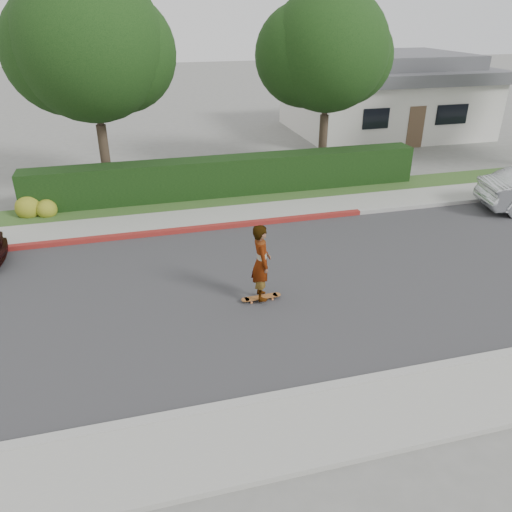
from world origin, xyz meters
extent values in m
plane|color=slate|center=(0.00, 0.00, 0.00)|extent=(120.00, 120.00, 0.00)
cube|color=#2D2D30|center=(0.00, 0.00, 0.01)|extent=(60.00, 8.00, 0.01)
cube|color=#9E9E99|center=(0.00, -4.10, 0.07)|extent=(60.00, 0.20, 0.15)
cube|color=#9E9E99|center=(0.00, 4.10, 0.07)|extent=(60.00, 0.20, 0.15)
cube|color=maroon|center=(-5.00, 4.10, 0.08)|extent=(12.00, 0.21, 0.15)
cube|color=gray|center=(0.00, 5.00, 0.06)|extent=(60.00, 1.60, 0.12)
cube|color=#2D4C1E|center=(0.00, 6.60, 0.05)|extent=(60.00, 1.60, 0.10)
cube|color=black|center=(-3.00, 7.20, 0.75)|extent=(15.00, 1.00, 1.50)
sphere|color=#2D4C19|center=(-10.20, 6.80, 0.35)|extent=(0.90, 0.90, 0.90)
sphere|color=#2D4C19|center=(-9.60, 6.60, 0.30)|extent=(0.70, 0.70, 0.70)
cylinder|color=#33261C|center=(-7.50, 8.50, 1.35)|extent=(0.36, 0.36, 2.70)
cylinder|color=#33261C|center=(-7.50, 8.50, 3.38)|extent=(0.24, 0.24, 2.25)
sphere|color=black|center=(-7.50, 8.50, 5.40)|extent=(5.20, 5.20, 5.20)
sphere|color=black|center=(-8.30, 8.90, 5.20)|extent=(4.42, 4.42, 4.42)
sphere|color=black|center=(-6.60, 8.80, 5.10)|extent=(4.16, 4.16, 4.16)
cylinder|color=#33261C|center=(1.50, 9.00, 1.26)|extent=(0.36, 0.36, 2.52)
cylinder|color=#33261C|center=(1.50, 9.00, 3.15)|extent=(0.24, 0.24, 2.10)
sphere|color=black|center=(1.50, 9.00, 5.04)|extent=(4.80, 4.80, 4.80)
sphere|color=black|center=(0.70, 9.40, 4.84)|extent=(4.08, 4.08, 4.08)
sphere|color=black|center=(2.40, 9.30, 4.74)|extent=(3.84, 3.84, 3.84)
cube|color=beige|center=(8.00, 16.00, 1.50)|extent=(10.00, 8.00, 3.00)
cube|color=#4C4C51|center=(8.00, 16.00, 3.30)|extent=(10.60, 8.60, 0.60)
cube|color=#4C4C51|center=(8.00, 16.00, 3.90)|extent=(8.40, 6.40, 0.80)
cube|color=black|center=(5.50, 11.98, 1.60)|extent=(1.40, 0.06, 1.00)
cube|color=black|center=(9.80, 11.98, 1.60)|extent=(1.80, 0.06, 1.00)
cube|color=brown|center=(7.80, 11.98, 1.05)|extent=(0.90, 0.06, 2.10)
cylinder|color=#D3733A|center=(-4.15, -0.69, 0.04)|extent=(0.06, 0.03, 0.05)
cylinder|color=#D3733A|center=(-4.15, -0.54, 0.04)|extent=(0.06, 0.03, 0.05)
cylinder|color=#D3733A|center=(-3.60, -0.67, 0.04)|extent=(0.06, 0.03, 0.05)
cylinder|color=#D3733A|center=(-3.61, -0.51, 0.04)|extent=(0.06, 0.03, 0.05)
cube|color=silver|center=(-4.15, -0.61, 0.07)|extent=(0.05, 0.17, 0.02)
cube|color=silver|center=(-3.60, -0.59, 0.07)|extent=(0.05, 0.17, 0.02)
cube|color=brown|center=(-3.88, -0.60, 0.10)|extent=(0.83, 0.24, 0.02)
cylinder|color=brown|center=(-4.29, -0.62, 0.10)|extent=(0.21, 0.21, 0.02)
cylinder|color=brown|center=(-3.47, -0.58, 0.10)|extent=(0.21, 0.21, 0.02)
imported|color=white|center=(-3.88, -0.60, 1.07)|extent=(0.52, 0.74, 1.94)
camera|label=1|loc=(-6.73, -10.86, 6.57)|focal=35.00mm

